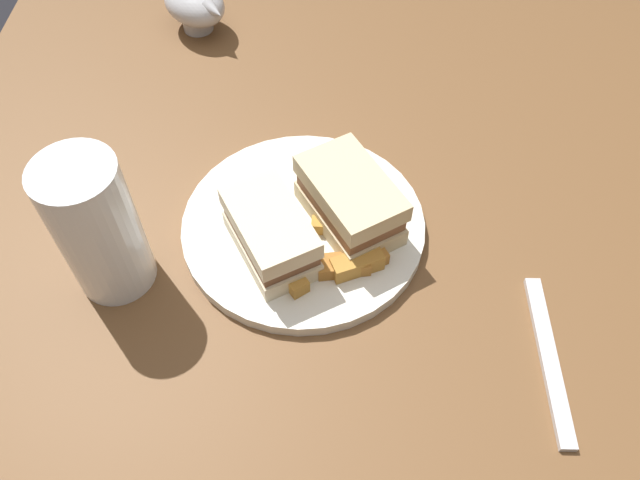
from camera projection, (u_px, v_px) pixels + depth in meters
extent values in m
plane|color=black|center=(327.00, 475.00, 1.23)|extent=(6.00, 6.00, 0.00)
cube|color=brown|center=(329.00, 408.00, 0.94)|extent=(1.27, 0.99, 0.70)
cylinder|color=silver|center=(308.00, 226.00, 0.70)|extent=(0.27, 0.27, 0.01)
cube|color=beige|center=(276.00, 244.00, 0.66)|extent=(0.13, 0.11, 0.02)
cube|color=brown|center=(275.00, 234.00, 0.65)|extent=(0.12, 0.11, 0.02)
cube|color=beige|center=(274.00, 223.00, 0.63)|extent=(0.13, 0.11, 0.02)
cube|color=beige|center=(353.00, 213.00, 0.69)|extent=(0.14, 0.13, 0.02)
cube|color=#8C5B3D|center=(354.00, 201.00, 0.67)|extent=(0.13, 0.12, 0.02)
cube|color=beige|center=(355.00, 188.00, 0.65)|extent=(0.14, 0.13, 0.02)
cube|color=gold|center=(333.00, 226.00, 0.68)|extent=(0.02, 0.04, 0.02)
cube|color=#B77F33|center=(362.00, 264.00, 0.65)|extent=(0.04, 0.06, 0.02)
cube|color=#B77F33|center=(296.00, 278.00, 0.64)|extent=(0.04, 0.04, 0.02)
cube|color=#AD702D|center=(377.00, 250.00, 0.66)|extent=(0.04, 0.04, 0.02)
cube|color=#AD702D|center=(348.00, 265.00, 0.65)|extent=(0.03, 0.06, 0.02)
cylinder|color=white|center=(102.00, 228.00, 0.60)|extent=(0.08, 0.08, 0.16)
cylinder|color=#C67014|center=(112.00, 248.00, 0.63)|extent=(0.07, 0.07, 0.10)
cylinder|color=#B7B7BC|center=(201.00, 23.00, 0.92)|extent=(0.04, 0.04, 0.02)
ellipsoid|color=#B7B7BC|center=(198.00, 3.00, 0.89)|extent=(0.13, 0.13, 0.05)
cone|color=#B7B7BC|center=(218.00, 11.00, 0.86)|extent=(0.04, 0.04, 0.02)
cube|color=silver|center=(554.00, 358.00, 0.61)|extent=(0.18, 0.02, 0.01)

